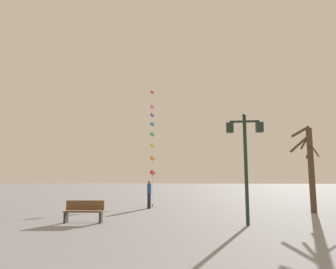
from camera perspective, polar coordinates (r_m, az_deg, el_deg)
ground_plane at (r=22.64m, az=4.92°, el=-12.66°), size 160.00×160.00×0.00m
twin_lantern_lamp_post at (r=12.71m, az=14.12°, el=-2.21°), size 1.46×0.28×4.41m
kite_train at (r=27.22m, az=-2.96°, el=0.89°), size 2.41×12.57×11.35m
kite_flyer at (r=19.13m, az=-3.52°, el=-10.81°), size 0.29×0.62×1.71m
bare_tree at (r=18.36m, az=24.84°, el=-5.22°), size 1.27×2.10×4.66m
park_bench at (r=13.58m, az=-15.29°, el=-13.60°), size 1.64×0.60×0.89m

